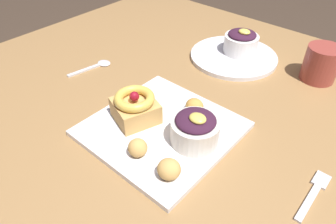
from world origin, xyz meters
TOP-DOWN VIEW (x-y plane):
  - dining_table at (0.00, 0.00)m, footprint 1.34×1.09m
  - front_plate at (-0.01, -0.12)m, footprint 0.28×0.28m
  - cake_slice at (-0.07, -0.14)m, footprint 0.11×0.11m
  - berry_ramekin at (0.07, -0.11)m, footprint 0.10×0.10m
  - fritter_front at (0.09, -0.21)m, footprint 0.04×0.04m
  - fritter_middle at (0.01, -0.21)m, footprint 0.04×0.04m
  - fritter_back at (0.01, -0.04)m, footprint 0.04×0.04m
  - back_plate at (-0.06, 0.25)m, footprint 0.25×0.25m
  - back_ramekin at (-0.06, 0.27)m, footprint 0.10×0.10m
  - fork at (0.29, -0.07)m, footprint 0.03×0.13m
  - spoon at (-0.33, -0.05)m, footprint 0.04×0.13m
  - coffee_mug at (0.16, 0.30)m, footprint 0.09×0.09m

SIDE VIEW (x-z plane):
  - dining_table at x=0.00m, z-range 0.28..1.01m
  - fork at x=0.29m, z-range 0.73..0.73m
  - spoon at x=-0.33m, z-range 0.73..0.73m
  - front_plate at x=-0.01m, z-range 0.73..0.74m
  - back_plate at x=-0.06m, z-range 0.73..0.74m
  - fritter_middle at x=0.01m, z-range 0.74..0.78m
  - fritter_back at x=0.01m, z-range 0.74..0.78m
  - fritter_front at x=0.09m, z-range 0.74..0.78m
  - berry_ramekin at x=0.07m, z-range 0.74..0.81m
  - cake_slice at x=-0.07m, z-range 0.74..0.81m
  - back_ramekin at x=-0.06m, z-range 0.74..0.81m
  - coffee_mug at x=0.16m, z-range 0.73..0.82m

